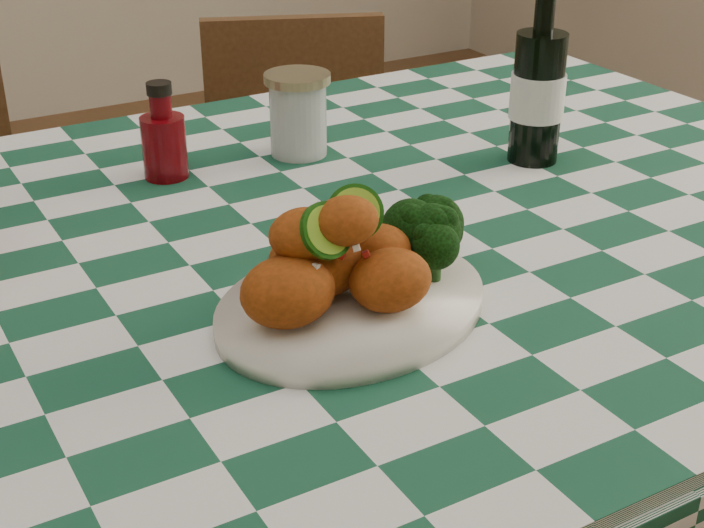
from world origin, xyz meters
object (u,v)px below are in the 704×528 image
plate (352,306)px  ketchup_bottle (163,131)px  mason_jar (298,114)px  dining_table (286,515)px  fried_chicken_pile (341,250)px  wooden_chair_right (304,235)px  beer_bottle (539,72)px

plate → ketchup_bottle: (-0.03, 0.43, 0.05)m
plate → mason_jar: 0.45m
dining_table → fried_chicken_pile: fried_chicken_pile is taller
ketchup_bottle → fried_chicken_pile: bearing=-87.5°
mason_jar → wooden_chair_right: (0.25, 0.48, -0.44)m
fried_chicken_pile → mason_jar: fried_chicken_pile is taller
plate → fried_chicken_pile: 0.06m
fried_chicken_pile → beer_bottle: size_ratio=0.70×
fried_chicken_pile → wooden_chair_right: bearing=65.1°
plate → beer_bottle: bearing=29.8°
ketchup_bottle → beer_bottle: (0.45, -0.19, 0.06)m
dining_table → ketchup_bottle: bearing=97.6°
plate → wooden_chair_right: wooden_chair_right is taller
dining_table → plate: (-0.00, -0.18, 0.40)m
dining_table → wooden_chair_right: wooden_chair_right is taller
plate → mason_jar: bearing=69.5°
beer_bottle → wooden_chair_right: bearing=91.5°
mason_jar → wooden_chair_right: mason_jar is taller
dining_table → ketchup_bottle: 0.52m
dining_table → fried_chicken_pile: size_ratio=9.74×
ketchup_bottle → wooden_chair_right: (0.44, 0.47, -0.44)m
fried_chicken_pile → beer_bottle: (0.43, 0.24, 0.05)m
dining_table → plate: size_ratio=5.67×
mason_jar → beer_bottle: bearing=-34.2°
beer_bottle → dining_table: bearing=-171.4°
mason_jar → wooden_chair_right: 0.69m
fried_chicken_pile → ketchup_bottle: 0.43m
wooden_chair_right → dining_table: bearing=-97.0°
mason_jar → wooden_chair_right: size_ratio=0.14×
ketchup_bottle → mason_jar: (0.19, -0.01, -0.01)m
wooden_chair_right → mason_jar: bearing=-95.2°
dining_table → plate: bearing=-90.9°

